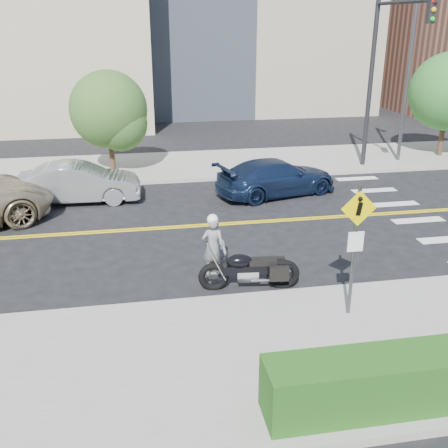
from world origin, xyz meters
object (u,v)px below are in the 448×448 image
object	(u,v)px
pedestrian_sign	(355,239)
parked_car_blue	(276,177)
motorcyclist	(213,245)
parked_car_silver	(79,183)
motorcycle	(250,261)

from	to	relation	value
pedestrian_sign	parked_car_blue	world-z (taller)	pedestrian_sign
pedestrian_sign	parked_car_blue	distance (m)	9.24
motorcyclist	parked_car_silver	bearing A→B (deg)	-61.07
pedestrian_sign	motorcycle	bearing A→B (deg)	135.80
pedestrian_sign	motorcycle	distance (m)	2.88
motorcycle	parked_car_blue	distance (m)	7.77
parked_car_silver	motorcycle	bearing A→B (deg)	-146.67
parked_car_blue	motorcyclist	bearing A→B (deg)	136.07
parked_car_silver	motorcyclist	bearing A→B (deg)	-148.13
motorcyclist	parked_car_silver	size ratio (longest dim) A/B	0.38
motorcyclist	motorcycle	world-z (taller)	motorcyclist
pedestrian_sign	motorcyclist	distance (m)	3.96
motorcyclist	motorcycle	size ratio (longest dim) A/B	0.70
motorcycle	parked_car_blue	size ratio (longest dim) A/B	0.51
parked_car_silver	parked_car_blue	world-z (taller)	parked_car_silver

